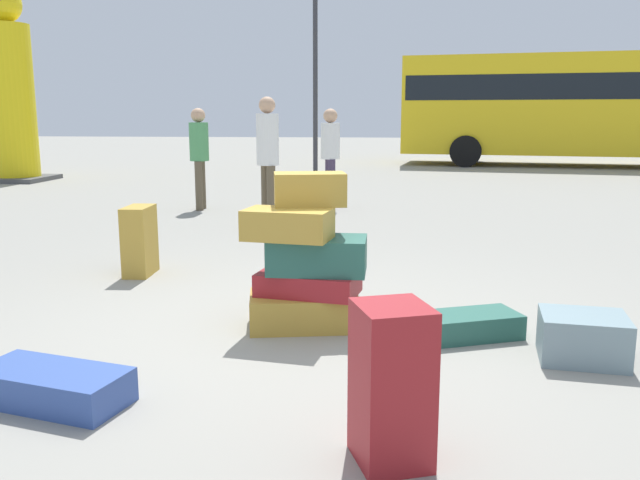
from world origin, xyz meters
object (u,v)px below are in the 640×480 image
lamp_post (315,9)px  suitcase_tower (306,263)px  suitcase_navy_left_side (52,386)px  person_bearded_onlooker (330,150)px  person_tourist_with_camera (199,150)px  suitcase_slate_foreground_near (583,337)px  yellow_dummy_statue (10,96)px  suitcase_maroon_white_trunk (392,384)px  person_passerby_in_red (268,150)px  parked_bus (594,102)px  suitcase_tan_foreground_far (140,241)px  suitcase_teal_right_side (464,326)px

lamp_post → suitcase_tower: bearing=-83.8°
suitcase_navy_left_side → person_bearded_onlooker: 7.43m
suitcase_tower → person_tourist_with_camera: person_tourist_with_camera is taller
suitcase_slate_foreground_near → lamp_post: size_ratio=0.08×
suitcase_tower → yellow_dummy_statue: 12.63m
suitcase_maroon_white_trunk → suitcase_navy_left_side: size_ratio=0.88×
suitcase_maroon_white_trunk → yellow_dummy_statue: 14.43m
suitcase_slate_foreground_near → suitcase_tower: bearing=172.0°
suitcase_maroon_white_trunk → person_passerby_in_red: (-1.66, 6.11, 0.67)m
parked_bus → suitcase_slate_foreground_near: bearing=-97.0°
suitcase_tan_foreground_far → person_tourist_with_camera: (-0.66, 4.30, 0.62)m
person_bearded_onlooker → person_passerby_in_red: bearing=-39.2°
suitcase_tan_foreground_far → yellow_dummy_statue: bearing=123.4°
suitcase_navy_left_side → suitcase_teal_right_side: 2.58m
suitcase_teal_right_side → suitcase_tan_foreground_far: bearing=130.9°
suitcase_tower → person_tourist_with_camera: 6.17m
person_bearded_onlooker → yellow_dummy_statue: size_ratio=0.37×
suitcase_maroon_white_trunk → person_bearded_onlooker: person_bearded_onlooker is taller
suitcase_slate_foreground_near → suitcase_tan_foreground_far: bearing=159.6°
suitcase_tower → lamp_post: bearing=96.2°
person_bearded_onlooker → yellow_dummy_statue: (-7.52, 3.82, 0.95)m
parked_bus → lamp_post: lamp_post is taller
suitcase_navy_left_side → suitcase_teal_right_side: (2.25, 1.27, -0.01)m
suitcase_navy_left_side → yellow_dummy_statue: yellow_dummy_statue is taller
parked_bus → lamp_post: bearing=-149.4°
suitcase_slate_foreground_near → person_bearded_onlooker: 6.81m
suitcase_navy_left_side → person_tourist_with_camera: bearing=113.7°
suitcase_tan_foreground_far → person_passerby_in_red: size_ratio=0.38×
yellow_dummy_statue → suitcase_teal_right_side: bearing=-47.8°
person_tourist_with_camera → person_passerby_in_red: (1.34, -1.37, 0.08)m
suitcase_slate_foreground_near → parked_bus: (4.60, 16.10, 1.69)m
suitcase_tan_foreground_far → yellow_dummy_statue: size_ratio=0.15×
suitcase_slate_foreground_near → person_tourist_with_camera: size_ratio=0.32×
suitcase_tan_foreground_far → lamp_post: (0.39, 11.18, 3.74)m
suitcase_teal_right_side → yellow_dummy_statue: bearing=111.0°
suitcase_slate_foreground_near → lamp_post: 13.96m
suitcase_tan_foreground_far → lamp_post: bearing=85.1°
person_bearded_onlooker → parked_bus: size_ratio=0.14×
lamp_post → person_bearded_onlooker: bearing=-81.5°
person_passerby_in_red → yellow_dummy_statue: size_ratio=0.40×
person_passerby_in_red → person_tourist_with_camera: bearing=-166.2°
suitcase_tan_foreground_far → parked_bus: parked_bus is taller
person_passerby_in_red → parked_bus: parked_bus is taller
lamp_post → suitcase_maroon_white_trunk: bearing=-82.3°
parked_bus → suitcase_teal_right_side: bearing=-99.6°
suitcase_tower → suitcase_slate_foreground_near: (1.76, -0.49, -0.31)m
suitcase_tower → suitcase_navy_left_side: size_ratio=1.35×
suitcase_tower → person_bearded_onlooker: person_bearded_onlooker is taller
suitcase_slate_foreground_near → suitcase_tan_foreground_far: 3.97m
suitcase_tan_foreground_far → suitcase_tower: bearing=-40.8°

